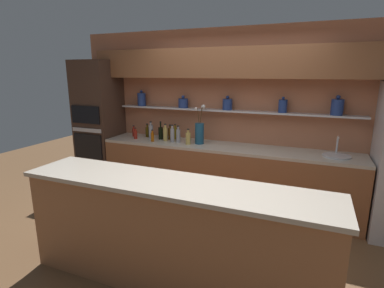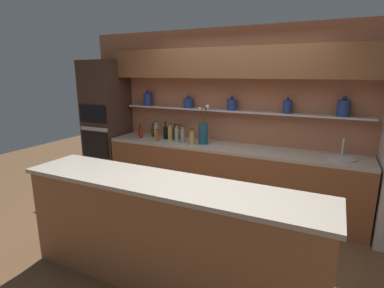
# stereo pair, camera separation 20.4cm
# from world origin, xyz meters

# --- Properties ---
(ground_plane) EXTENTS (12.00, 12.00, 0.00)m
(ground_plane) POSITION_xyz_m (0.00, 0.00, 0.00)
(ground_plane) COLOR brown
(back_wall_unit) EXTENTS (5.20, 0.44, 2.60)m
(back_wall_unit) POSITION_xyz_m (-0.00, 1.53, 1.55)
(back_wall_unit) COLOR #A86647
(back_wall_unit) RESTS_ON ground_plane
(back_counter_unit) EXTENTS (3.75, 0.62, 0.92)m
(back_counter_unit) POSITION_xyz_m (-0.06, 1.24, 0.46)
(back_counter_unit) COLOR brown
(back_counter_unit) RESTS_ON ground_plane
(island_counter) EXTENTS (2.88, 0.61, 1.02)m
(island_counter) POSITION_xyz_m (0.00, -0.61, 0.51)
(island_counter) COLOR #99603D
(island_counter) RESTS_ON ground_plane
(oven_tower) EXTENTS (0.65, 0.64, 2.16)m
(oven_tower) POSITION_xyz_m (-2.28, 1.24, 1.08)
(oven_tower) COLOR #3D281E
(oven_tower) RESTS_ON ground_plane
(flower_vase) EXTENTS (0.13, 0.16, 0.58)m
(flower_vase) POSITION_xyz_m (-0.44, 1.24, 1.10)
(flower_vase) COLOR navy
(flower_vase) RESTS_ON back_counter_unit
(sink_fixture) EXTENTS (0.34, 0.34, 0.25)m
(sink_fixture) POSITION_xyz_m (1.43, 1.25, 0.94)
(sink_fixture) COLOR #B7B7BC
(sink_fixture) RESTS_ON back_counter_unit
(bottle_spirit_0) EXTENTS (0.06, 0.06, 0.27)m
(bottle_spirit_0) POSITION_xyz_m (-0.86, 1.19, 1.03)
(bottle_spirit_0) COLOR gray
(bottle_spirit_0) RESTS_ON back_counter_unit
(bottle_spirit_1) EXTENTS (0.07, 0.07, 0.23)m
(bottle_spirit_1) POSITION_xyz_m (-0.58, 1.14, 1.01)
(bottle_spirit_1) COLOR tan
(bottle_spirit_1) RESTS_ON back_counter_unit
(bottle_spirit_2) EXTENTS (0.07, 0.07, 0.28)m
(bottle_spirit_2) POSITION_xyz_m (-1.29, 1.27, 1.04)
(bottle_spirit_2) COLOR gray
(bottle_spirit_2) RESTS_ON back_counter_unit
(bottle_sauce_3) EXTENTS (0.05, 0.05, 0.19)m
(bottle_sauce_3) POSITION_xyz_m (-1.16, 1.10, 1.00)
(bottle_sauce_3) COLOR #9E4C0A
(bottle_sauce_3) RESTS_ON back_counter_unit
(bottle_wine_4) EXTENTS (0.07, 0.07, 0.29)m
(bottle_wine_4) POSITION_xyz_m (-1.12, 1.29, 1.02)
(bottle_wine_4) COLOR black
(bottle_wine_4) RESTS_ON back_counter_unit
(bottle_sauce_5) EXTENTS (0.05, 0.05, 0.18)m
(bottle_sauce_5) POSITION_xyz_m (-1.51, 1.17, 0.99)
(bottle_sauce_5) COLOR maroon
(bottle_sauce_5) RESTS_ON back_counter_unit
(bottle_spirit_6) EXTENTS (0.06, 0.06, 0.26)m
(bottle_spirit_6) POSITION_xyz_m (-0.77, 1.21, 1.03)
(bottle_spirit_6) COLOR gray
(bottle_spirit_6) RESTS_ON back_counter_unit
(bottle_oil_7) EXTENTS (0.06, 0.06, 0.22)m
(bottle_oil_7) POSITION_xyz_m (-1.41, 1.36, 1.01)
(bottle_oil_7) COLOR #47380A
(bottle_oil_7) RESTS_ON back_counter_unit
(bottle_spirit_8) EXTENTS (0.07, 0.07, 0.24)m
(bottle_spirit_8) POSITION_xyz_m (-0.98, 1.34, 1.02)
(bottle_spirit_8) COLOR #4C2D0C
(bottle_spirit_8) RESTS_ON back_counter_unit
(bottle_sauce_9) EXTENTS (0.05, 0.05, 0.19)m
(bottle_sauce_9) POSITION_xyz_m (-1.64, 1.31, 1.00)
(bottle_sauce_9) COLOR maroon
(bottle_sauce_9) RESTS_ON back_counter_unit
(bottle_spirit_10) EXTENTS (0.07, 0.07, 0.27)m
(bottle_spirit_10) POSITION_xyz_m (-1.00, 1.22, 1.03)
(bottle_spirit_10) COLOR tan
(bottle_spirit_10) RESTS_ON back_counter_unit
(bottle_oil_11) EXTENTS (0.06, 0.06, 0.24)m
(bottle_oil_11) POSITION_xyz_m (-0.91, 1.39, 1.02)
(bottle_oil_11) COLOR brown
(bottle_oil_11) RESTS_ON back_counter_unit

